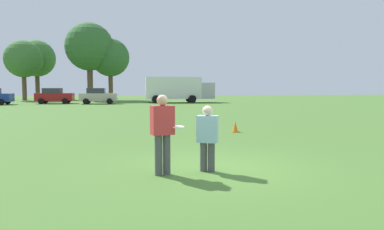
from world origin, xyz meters
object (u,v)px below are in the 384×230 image
at_px(traffic_cone, 235,127).
at_px(box_truck, 178,89).
at_px(player_defender, 207,135).
at_px(player_thrower, 162,130).
at_px(parked_car_center, 54,96).
at_px(parked_car_mid_right, 98,96).
at_px(frisbee, 178,127).

height_order(traffic_cone, box_truck, box_truck).
height_order(player_defender, traffic_cone, player_defender).
height_order(player_thrower, traffic_cone, player_thrower).
distance_m(traffic_cone, parked_car_center, 32.32).
distance_m(player_thrower, box_truck, 37.36).
bearing_deg(parked_car_mid_right, frisbee, -80.71).
height_order(player_defender, frisbee, player_defender).
bearing_deg(traffic_cone, player_thrower, -116.35).
bearing_deg(frisbee, player_thrower, 175.47).
height_order(player_thrower, parked_car_mid_right, parked_car_mid_right).
bearing_deg(traffic_cone, player_defender, -109.81).
xyz_separation_m(player_thrower, player_defender, (1.05, 0.19, -0.16)).
height_order(traffic_cone, parked_car_center, parked_car_center).
height_order(player_thrower, frisbee, player_thrower).
xyz_separation_m(frisbee, box_truck, (3.81, 37.15, 0.68)).
bearing_deg(parked_car_center, frisbee, -73.32).
bearing_deg(frisbee, player_defender, 17.61).
distance_m(player_thrower, traffic_cone, 8.10).
xyz_separation_m(player_defender, traffic_cone, (2.53, 7.03, -0.62)).
relative_size(player_thrower, player_defender, 1.17).
relative_size(player_defender, parked_car_center, 0.36).
relative_size(player_defender, traffic_cone, 3.19).
bearing_deg(parked_car_mid_right, traffic_cone, -72.11).
relative_size(player_thrower, parked_car_mid_right, 0.42).
xyz_separation_m(player_defender, frisbee, (-0.70, -0.22, 0.22)).
height_order(frisbee, box_truck, box_truck).
bearing_deg(frisbee, traffic_cone, 65.98).
xyz_separation_m(frisbee, traffic_cone, (3.23, 7.25, -0.84)).
bearing_deg(player_thrower, box_truck, 83.61).
distance_m(traffic_cone, parked_car_mid_right, 29.17).
bearing_deg(box_truck, parked_car_mid_right, -167.30).
xyz_separation_m(traffic_cone, parked_car_mid_right, (-8.96, 27.75, 0.69)).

